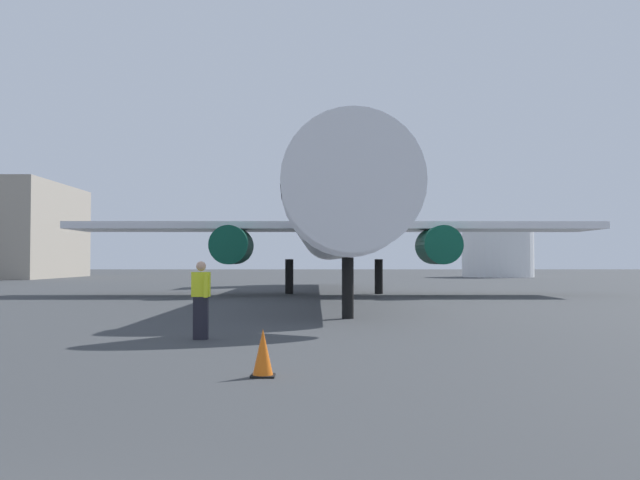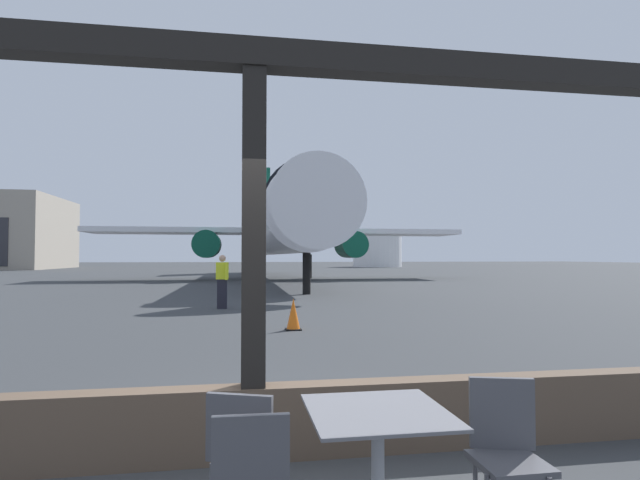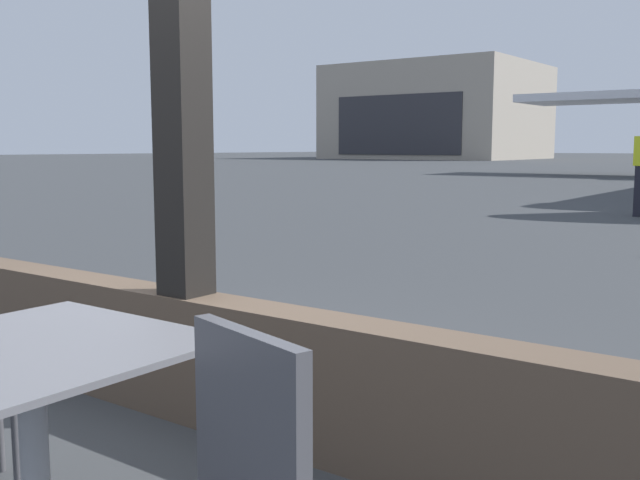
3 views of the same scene
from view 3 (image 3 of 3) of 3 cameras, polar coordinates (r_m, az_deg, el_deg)
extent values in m
cube|color=brown|center=(3.65, -10.23, -8.80)|extent=(8.58, 0.24, 0.60)
cube|color=black|center=(3.52, -10.73, 12.70)|extent=(0.20, 0.20, 3.29)
cube|color=slate|center=(2.23, -21.71, -7.84)|extent=(0.84, 0.84, 0.02)
cylinder|color=#9EA0A5|center=(2.35, -21.26, -16.75)|extent=(0.08, 0.08, 0.73)
cube|color=#4C4C51|center=(1.64, -5.54, -14.62)|extent=(0.40, 0.15, 0.44)
cylinder|color=#4C4C51|center=(2.96, -22.59, -14.43)|extent=(0.03, 0.03, 0.47)
cube|color=#9E9384|center=(82.37, 9.15, 9.75)|extent=(20.22, 17.43, 9.97)
cube|color=#2D2D33|center=(74.63, 6.01, 8.92)|extent=(14.16, 0.10, 5.98)
camera|label=1|loc=(1.18, -111.88, 18.91)|focal=39.04mm
camera|label=2|loc=(3.27, -89.04, 6.91)|focal=27.95mm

